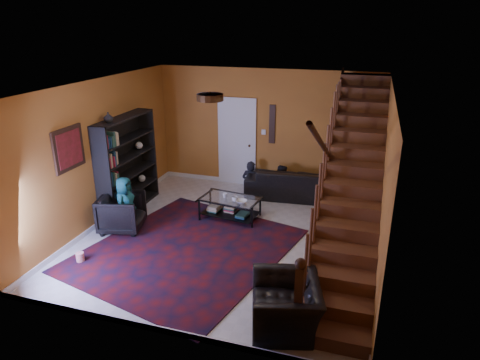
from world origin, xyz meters
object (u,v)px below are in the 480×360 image
at_px(sofa, 297,183).
at_px(armchair_left, 122,213).
at_px(armchair_right, 286,305).
at_px(bookshelf, 128,166).
at_px(coffee_table, 230,207).

relative_size(sofa, armchair_left, 2.93).
xyz_separation_m(sofa, armchair_right, (0.63, -4.42, -0.01)).
height_order(bookshelf, sofa, bookshelf).
distance_m(bookshelf, armchair_right, 4.80).
xyz_separation_m(armchair_right, coffee_table, (-1.73, 2.89, -0.07)).
bearing_deg(armchair_left, bookshelf, 7.39).
bearing_deg(bookshelf, coffee_table, 4.65).
distance_m(armchair_left, armchair_right, 3.98).
height_order(sofa, armchair_right, sofa).
bearing_deg(armchair_left, sofa, -61.93).
bearing_deg(coffee_table, bookshelf, -175.35).
height_order(bookshelf, armchair_right, bookshelf).
distance_m(bookshelf, armchair_left, 1.15).
relative_size(bookshelf, sofa, 0.87).
bearing_deg(armchair_right, coffee_table, -164.49).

